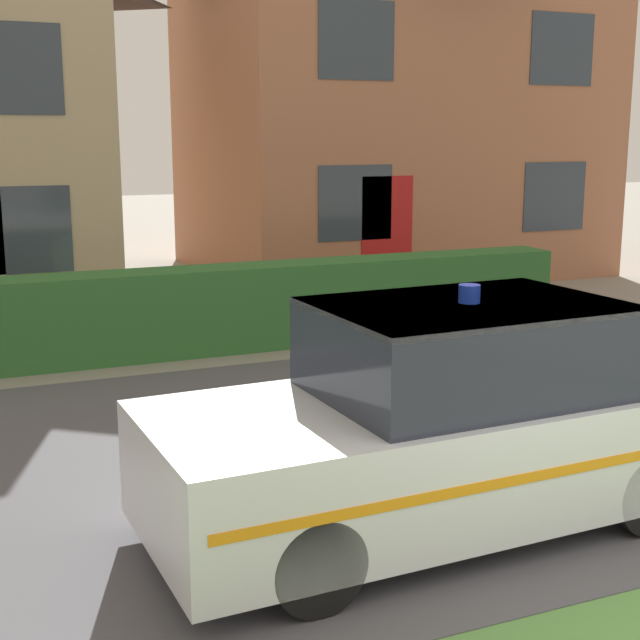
# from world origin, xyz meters

# --- Properties ---
(road_strip) EXTENTS (28.00, 6.29, 0.01)m
(road_strip) POSITION_xyz_m (0.00, 4.51, 0.01)
(road_strip) COLOR #4C4C51
(road_strip) RESTS_ON ground
(garden_hedge) EXTENTS (10.40, 0.71, 1.11)m
(garden_hedge) POSITION_xyz_m (-0.54, 8.53, 0.56)
(garden_hedge) COLOR #2D662D
(garden_hedge) RESTS_ON ground
(police_car) EXTENTS (4.23, 1.82, 1.76)m
(police_car) POSITION_xyz_m (-0.48, 2.69, 0.78)
(police_car) COLOR black
(police_car) RESTS_ON road_strip
(house_right) EXTENTS (8.05, 6.22, 8.17)m
(house_right) POSITION_xyz_m (5.08, 14.39, 4.17)
(house_right) COLOR #A86B4C
(house_right) RESTS_ON ground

